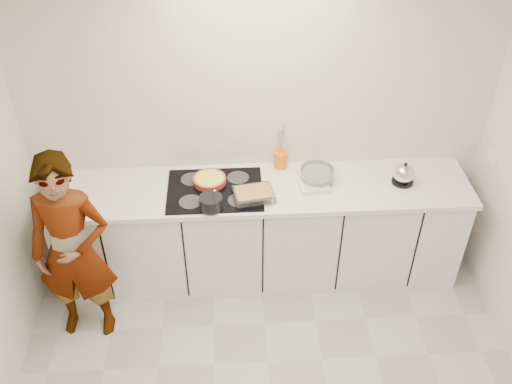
{
  "coord_description": "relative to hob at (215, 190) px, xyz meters",
  "views": [
    {
      "loc": [
        -0.23,
        -2.15,
        3.58
      ],
      "look_at": [
        -0.05,
        1.05,
        1.05
      ],
      "focal_mm": 40.0,
      "sensor_mm": 36.0,
      "label": 1
    }
  ],
  "objects": [
    {
      "name": "base_cabinets",
      "position": [
        0.35,
        0.02,
        -0.48
      ],
      "size": [
        3.2,
        0.58,
        0.87
      ],
      "primitive_type": "cube",
      "color": "white",
      "rests_on": "floor"
    },
    {
      "name": "cook",
      "position": [
        -1.0,
        -0.48,
        -0.13
      ],
      "size": [
        0.59,
        0.4,
        1.58
      ],
      "primitive_type": "imported",
      "rotation": [
        0.0,
        0.0,
        -0.04
      ],
      "color": "white",
      "rests_on": "floor"
    },
    {
      "name": "hob",
      "position": [
        0.0,
        0.0,
        0.0
      ],
      "size": [
        0.72,
        0.54,
        0.01
      ],
      "primitive_type": "cube",
      "color": "black",
      "rests_on": "countertop"
    },
    {
      "name": "countertop",
      "position": [
        0.35,
        0.02,
        -0.03
      ],
      "size": [
        3.24,
        0.64,
        0.04
      ],
      "primitive_type": "cube",
      "color": "white",
      "rests_on": "base_cabinets"
    },
    {
      "name": "baking_dish",
      "position": [
        0.29,
        -0.11,
        0.04
      ],
      "size": [
        0.32,
        0.26,
        0.06
      ],
      "color": "silver",
      "rests_on": "hob"
    },
    {
      "name": "tea_towel",
      "position": [
        0.76,
        -0.01,
        0.01
      ],
      "size": [
        0.23,
        0.17,
        0.04
      ],
      "primitive_type": "cube",
      "rotation": [
        0.0,
        0.0,
        0.06
      ],
      "color": "white",
      "rests_on": "countertop"
    },
    {
      "name": "tart_dish",
      "position": [
        -0.04,
        0.09,
        0.03
      ],
      "size": [
        0.29,
        0.29,
        0.04
      ],
      "color": "#A43528",
      "rests_on": "hob"
    },
    {
      "name": "mixing_bowl",
      "position": [
        0.79,
        0.07,
        0.05
      ],
      "size": [
        0.28,
        0.28,
        0.12
      ],
      "color": "silver",
      "rests_on": "countertop"
    },
    {
      "name": "ceiling",
      "position": [
        0.35,
        -1.26,
        1.68
      ],
      "size": [
        3.6,
        3.2,
        0.0
      ],
      "primitive_type": "cube",
      "color": "white",
      "rests_on": "wall_back"
    },
    {
      "name": "wall_back",
      "position": [
        0.35,
        0.34,
        0.38
      ],
      "size": [
        3.6,
        0.0,
        2.6
      ],
      "primitive_type": "cube",
      "color": "silver",
      "rests_on": "ground"
    },
    {
      "name": "kettle",
      "position": [
        1.45,
        0.02,
        0.07
      ],
      "size": [
        0.19,
        0.19,
        0.19
      ],
      "color": "black",
      "rests_on": "countertop"
    },
    {
      "name": "saucepan",
      "position": [
        -0.03,
        -0.21,
        0.05
      ],
      "size": [
        0.2,
        0.2,
        0.16
      ],
      "color": "black",
      "rests_on": "hob"
    },
    {
      "name": "utensil_crock",
      "position": [
        0.53,
        0.29,
        0.06
      ],
      "size": [
        0.13,
        0.13,
        0.14
      ],
      "primitive_type": "cylinder",
      "rotation": [
        0.0,
        0.0,
        0.19
      ],
      "color": "orange",
      "rests_on": "countertop"
    }
  ]
}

